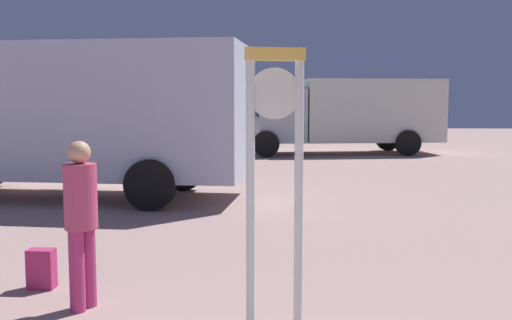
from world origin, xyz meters
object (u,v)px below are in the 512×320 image
object	(u,v)px
box_truck_near	(95,115)
backpack	(42,269)
box_truck_far	(351,112)
standing_clock	(275,165)
person_near_clock	(81,216)

from	to	relation	value
box_truck_near	backpack	bearing A→B (deg)	-76.68
box_truck_near	box_truck_far	xyz separation A→B (m)	(6.05, 10.19, -0.13)
standing_clock	box_truck_near	world-z (taller)	box_truck_near
person_near_clock	backpack	bearing A→B (deg)	138.82
backpack	box_truck_far	bearing A→B (deg)	73.22
backpack	box_truck_far	world-z (taller)	box_truck_far
backpack	person_near_clock	bearing A→B (deg)	-41.18
standing_clock	box_truck_far	xyz separation A→B (m)	(2.33, 16.87, 0.09)
box_truck_far	standing_clock	bearing A→B (deg)	-97.85
backpack	box_truck_near	size ratio (longest dim) A/B	0.06
standing_clock	box_truck_far	distance (m)	17.03
box_truck_near	box_truck_far	bearing A→B (deg)	59.31
box_truck_near	box_truck_far	world-z (taller)	box_truck_near
backpack	box_truck_far	xyz separation A→B (m)	(4.74, 15.72, 1.31)
backpack	box_truck_near	bearing A→B (deg)	103.32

